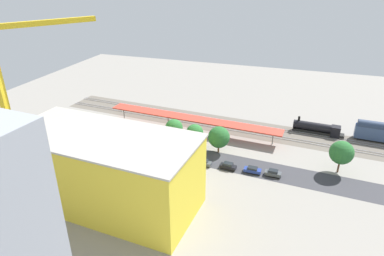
{
  "coord_description": "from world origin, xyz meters",
  "views": [
    {
      "loc": [
        -18.66,
        80.4,
        47.41
      ],
      "look_at": [
        7.16,
        1.92,
        8.58
      ],
      "focal_mm": 31.19,
      "sensor_mm": 36.0,
      "label": 1
    }
  ],
  "objects_px": {
    "construction_building": "(105,171)",
    "tower_crane": "(15,91)",
    "street_tree_2": "(342,153)",
    "street_tree_3": "(219,137)",
    "box_truck_0": "(137,163)",
    "street_tree_0": "(174,128)",
    "street_tree_1": "(195,133)",
    "parked_car_2": "(228,166)",
    "locomotive": "(319,129)",
    "box_truck_1": "(132,165)",
    "parked_car_0": "(273,173)",
    "parked_car_4": "(186,159)",
    "parked_car_5": "(163,156)",
    "platform_canopy_near": "(192,118)",
    "traffic_light": "(125,126)",
    "parked_car_3": "(203,163)",
    "parked_car_1": "(252,170)"
  },
  "relations": [
    {
      "from": "locomotive",
      "to": "parked_car_0",
      "type": "relative_size",
      "value": 3.77
    },
    {
      "from": "platform_canopy_near",
      "to": "parked_car_3",
      "type": "distance_m",
      "value": 22.35
    },
    {
      "from": "parked_car_5",
      "to": "street_tree_3",
      "type": "relative_size",
      "value": 0.56
    },
    {
      "from": "locomotive",
      "to": "street_tree_3",
      "type": "xyz_separation_m",
      "value": [
        27.58,
        21.83,
        3.09
      ]
    },
    {
      "from": "parked_car_1",
      "to": "street_tree_2",
      "type": "height_order",
      "value": "street_tree_2"
    },
    {
      "from": "locomotive",
      "to": "street_tree_1",
      "type": "bearing_deg",
      "value": 30.7
    },
    {
      "from": "parked_car_3",
      "to": "street_tree_3",
      "type": "height_order",
      "value": "street_tree_3"
    },
    {
      "from": "platform_canopy_near",
      "to": "tower_crane",
      "type": "bearing_deg",
      "value": 51.97
    },
    {
      "from": "parked_car_2",
      "to": "box_truck_0",
      "type": "height_order",
      "value": "box_truck_0"
    },
    {
      "from": "box_truck_0",
      "to": "street_tree_0",
      "type": "distance_m",
      "value": 17.12
    },
    {
      "from": "parked_car_2",
      "to": "box_truck_0",
      "type": "distance_m",
      "value": 24.12
    },
    {
      "from": "platform_canopy_near",
      "to": "parked_car_0",
      "type": "xyz_separation_m",
      "value": [
        -28.11,
        19.31,
        -3.51
      ]
    },
    {
      "from": "street_tree_2",
      "to": "street_tree_3",
      "type": "relative_size",
      "value": 1.1
    },
    {
      "from": "platform_canopy_near",
      "to": "box_truck_0",
      "type": "xyz_separation_m",
      "value": [
        6.59,
        26.59,
        -2.75
      ]
    },
    {
      "from": "tower_crane",
      "to": "box_truck_0",
      "type": "relative_size",
      "value": 4.34
    },
    {
      "from": "street_tree_0",
      "to": "parked_car_2",
      "type": "bearing_deg",
      "value": 154.15
    },
    {
      "from": "street_tree_1",
      "to": "street_tree_2",
      "type": "bearing_deg",
      "value": 177.88
    },
    {
      "from": "parked_car_0",
      "to": "street_tree_3",
      "type": "distance_m",
      "value": 18.49
    },
    {
      "from": "street_tree_2",
      "to": "street_tree_1",
      "type": "bearing_deg",
      "value": -2.12
    },
    {
      "from": "parked_car_2",
      "to": "street_tree_3",
      "type": "height_order",
      "value": "street_tree_3"
    },
    {
      "from": "tower_crane",
      "to": "traffic_light",
      "type": "xyz_separation_m",
      "value": [
        -11.97,
        -26.6,
        -18.88
      ]
    },
    {
      "from": "parked_car_4",
      "to": "street_tree_3",
      "type": "bearing_deg",
      "value": -133.44
    },
    {
      "from": "construction_building",
      "to": "tower_crane",
      "type": "height_order",
      "value": "tower_crane"
    },
    {
      "from": "parked_car_4",
      "to": "parked_car_5",
      "type": "bearing_deg",
      "value": 5.09
    },
    {
      "from": "parked_car_0",
      "to": "platform_canopy_near",
      "type": "bearing_deg",
      "value": -34.49
    },
    {
      "from": "box_truck_1",
      "to": "street_tree_3",
      "type": "distance_m",
      "value": 25.49
    },
    {
      "from": "street_tree_0",
      "to": "platform_canopy_near",
      "type": "bearing_deg",
      "value": -102.16
    },
    {
      "from": "platform_canopy_near",
      "to": "street_tree_0",
      "type": "bearing_deg",
      "value": 77.84
    },
    {
      "from": "box_truck_1",
      "to": "street_tree_2",
      "type": "relative_size",
      "value": 1.13
    },
    {
      "from": "parked_car_0",
      "to": "construction_building",
      "type": "distance_m",
      "value": 41.59
    },
    {
      "from": "parked_car_3",
      "to": "parked_car_4",
      "type": "bearing_deg",
      "value": -4.87
    },
    {
      "from": "parked_car_5",
      "to": "construction_building",
      "type": "distance_m",
      "value": 23.28
    },
    {
      "from": "street_tree_2",
      "to": "traffic_light",
      "type": "xyz_separation_m",
      "value": [
        61.92,
        -0.42,
        -1.76
      ]
    },
    {
      "from": "tower_crane",
      "to": "box_truck_1",
      "type": "height_order",
      "value": "tower_crane"
    },
    {
      "from": "parked_car_5",
      "to": "street_tree_2",
      "type": "height_order",
      "value": "street_tree_2"
    },
    {
      "from": "locomotive",
      "to": "street_tree_1",
      "type": "distance_m",
      "value": 40.9
    },
    {
      "from": "parked_car_1",
      "to": "traffic_light",
      "type": "height_order",
      "value": "traffic_light"
    },
    {
      "from": "parked_car_0",
      "to": "street_tree_2",
      "type": "relative_size",
      "value": 0.48
    },
    {
      "from": "parked_car_0",
      "to": "street_tree_1",
      "type": "height_order",
      "value": "street_tree_1"
    },
    {
      "from": "parked_car_4",
      "to": "construction_building",
      "type": "distance_m",
      "value": 25.74
    },
    {
      "from": "parked_car_3",
      "to": "street_tree_3",
      "type": "relative_size",
      "value": 0.56
    },
    {
      "from": "parked_car_5",
      "to": "tower_crane",
      "type": "xyz_separation_m",
      "value": [
        27.93,
        18.33,
        22.19
      ]
    },
    {
      "from": "parked_car_3",
      "to": "parked_car_5",
      "type": "bearing_deg",
      "value": 0.61
    },
    {
      "from": "parked_car_3",
      "to": "parked_car_5",
      "type": "relative_size",
      "value": 0.99
    },
    {
      "from": "parked_car_4",
      "to": "street_tree_3",
      "type": "distance_m",
      "value": 11.44
    },
    {
      "from": "tower_crane",
      "to": "street_tree_2",
      "type": "distance_m",
      "value": 80.24
    },
    {
      "from": "construction_building",
      "to": "traffic_light",
      "type": "xyz_separation_m",
      "value": [
        11.72,
        -29.91,
        -4.19
      ]
    },
    {
      "from": "platform_canopy_near",
      "to": "parked_car_3",
      "type": "xyz_separation_m",
      "value": [
        -9.74,
        19.81,
        -3.52
      ]
    },
    {
      "from": "parked_car_2",
      "to": "parked_car_5",
      "type": "xyz_separation_m",
      "value": [
        18.44,
        0.43,
        -0.08
      ]
    },
    {
      "from": "parked_car_5",
      "to": "street_tree_0",
      "type": "distance_m",
      "value": 10.5
    }
  ]
}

